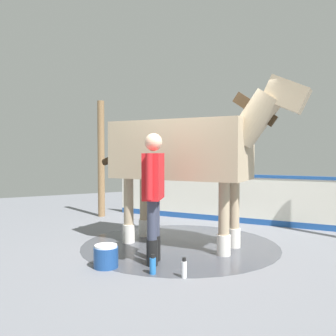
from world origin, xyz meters
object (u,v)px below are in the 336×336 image
at_px(handler, 153,188).
at_px(wash_bucket, 106,256).
at_px(bottle_shampoo, 184,268).
at_px(horse, 186,152).
at_px(bottle_spray, 153,265).

bearing_deg(handler, wash_bucket, 25.51).
bearing_deg(bottle_shampoo, wash_bucket, 40.93).
height_order(handler, wash_bucket, handler).
height_order(horse, bottle_spray, horse).
bearing_deg(bottle_spray, handler, -26.95).
xyz_separation_m(horse, bottle_spray, (-0.98, 1.06, -1.39)).
bearing_deg(wash_bucket, bottle_shampoo, -139.07).
relative_size(horse, bottle_spray, 12.19).
distance_m(handler, bottle_shampoo, 1.15).
relative_size(handler, bottle_shampoo, 7.21).
height_order(wash_bucket, bottle_shampoo, wash_bucket).
xyz_separation_m(horse, bottle_shampoo, (-1.28, 0.79, -1.39)).
bearing_deg(handler, horse, -109.91).
height_order(handler, bottle_shampoo, handler).
xyz_separation_m(wash_bucket, bottle_shampoo, (-0.81, -0.70, -0.03)).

